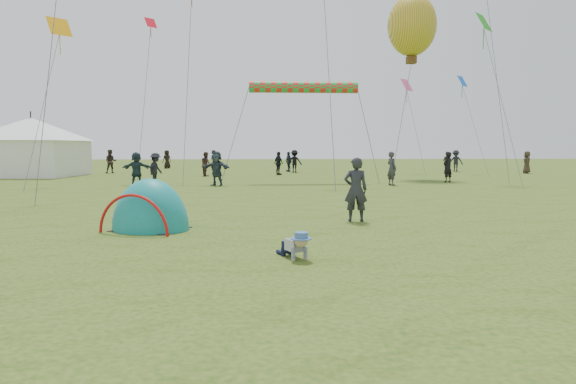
{
  "coord_description": "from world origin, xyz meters",
  "views": [
    {
      "loc": [
        -0.59,
        -9.89,
        2.05
      ],
      "look_at": [
        0.09,
        1.8,
        1.0
      ],
      "focal_mm": 32.0,
      "sensor_mm": 36.0,
      "label": 1
    }
  ],
  "objects": [
    {
      "name": "crawling_toddler",
      "position": [
        0.09,
        -0.7,
        0.27
      ],
      "size": [
        0.73,
        0.83,
        0.53
      ],
      "primitive_type": null,
      "rotation": [
        0.0,
        0.0,
        0.42
      ],
      "color": "black",
      "rests_on": "ground"
    },
    {
      "name": "diamond_kite_5",
      "position": [
        10.8,
        29.29,
        6.7
      ],
      "size": [
        1.16,
        1.16,
        0.95
      ],
      "primitive_type": "plane",
      "rotation": [
        1.05,
        0.0,
        0.79
      ],
      "color": "#E3498E"
    },
    {
      "name": "crowd_person_4",
      "position": [
        -8.92,
        37.62,
        0.84
      ],
      "size": [
        0.97,
        0.93,
        1.67
      ],
      "primitive_type": "imported",
      "rotation": [
        0.0,
        0.0,
        3.82
      ],
      "color": "black",
      "rests_on": "ground"
    },
    {
      "name": "diamond_kite_3",
      "position": [
        12.09,
        18.85,
        8.96
      ],
      "size": [
        1.26,
        1.26,
        1.02
      ],
      "primitive_type": "plane",
      "rotation": [
        1.05,
        0.0,
        0.79
      ],
      "color": "#1D8D15"
    },
    {
      "name": "crowd_person_13",
      "position": [
        15.29,
        32.46,
        0.79
      ],
      "size": [
        0.97,
        0.95,
        1.58
      ],
      "primitive_type": "imported",
      "rotation": [
        0.0,
        0.0,
        2.44
      ],
      "color": "#342921",
      "rests_on": "ground"
    },
    {
      "name": "crowd_person_12",
      "position": [
        10.11,
        18.48,
        0.86
      ],
      "size": [
        0.75,
        0.67,
        1.71
      ],
      "primitive_type": "imported",
      "rotation": [
        0.0,
        0.0,
        3.66
      ],
      "color": "black",
      "rests_on": "ground"
    },
    {
      "name": "popup_tent",
      "position": [
        -3.24,
        2.77,
        0.0
      ],
      "size": [
        2.41,
        2.22,
        2.52
      ],
      "primitive_type": "ellipsoid",
      "rotation": [
        0.0,
        0.0,
        -0.38
      ],
      "color": "#167471",
      "rests_on": "ground"
    },
    {
      "name": "crowd_person_10",
      "position": [
        19.46,
        27.3,
        0.83
      ],
      "size": [
        0.74,
        0.93,
        1.66
      ],
      "primitive_type": "imported",
      "rotation": [
        0.0,
        0.0,
        4.42
      ],
      "color": "#362A20",
      "rests_on": "ground"
    },
    {
      "name": "crowd_person_8",
      "position": [
        0.87,
        26.53,
        0.82
      ],
      "size": [
        0.85,
        1.03,
        1.65
      ],
      "primitive_type": "imported",
      "rotation": [
        0.0,
        0.0,
        2.13
      ],
      "color": "black",
      "rests_on": "ground"
    },
    {
      "name": "crowd_person_5",
      "position": [
        -2.72,
        16.78,
        0.89
      ],
      "size": [
        1.71,
        1.23,
        1.78
      ],
      "primitive_type": "imported",
      "rotation": [
        0.0,
        0.0,
        5.8
      ],
      "color": "#2B3945",
      "rests_on": "ground"
    },
    {
      "name": "crowd_person_6",
      "position": [
        6.39,
        16.56,
        0.88
      ],
      "size": [
        0.63,
        0.75,
        1.76
      ],
      "primitive_type": "imported",
      "rotation": [
        0.0,
        0.0,
        1.96
      ],
      "color": "#313137",
      "rests_on": "ground"
    },
    {
      "name": "diamond_kite_0",
      "position": [
        -7.89,
        26.61,
        10.47
      ],
      "size": [
        0.85,
        0.85,
        0.69
      ],
      "primitive_type": "plane",
      "rotation": [
        1.05,
        0.0,
        0.79
      ],
      "color": "red"
    },
    {
      "name": "rainbow_tube_kite",
      "position": [
        1.99,
        19.31,
        5.35
      ],
      "size": [
        6.12,
        0.64,
        0.64
      ],
      "primitive_type": "cylinder",
      "rotation": [
        0.0,
        1.57,
        0.0
      ],
      "color": "red"
    },
    {
      "name": "crowd_person_7",
      "position": [
        -11.7,
        29.57,
        0.89
      ],
      "size": [
        0.99,
        0.85,
        1.78
      ],
      "primitive_type": "imported",
      "rotation": [
        0.0,
        0.0,
        0.23
      ],
      "color": "#312722",
      "rests_on": "ground"
    },
    {
      "name": "balloon_kite",
      "position": [
        9.28,
        23.14,
        9.49
      ],
      "size": [
        3.1,
        3.1,
        4.33
      ],
      "primitive_type": null,
      "color": "#B6D919"
    },
    {
      "name": "standing_adult",
      "position": [
        2.06,
        3.85,
        0.87
      ],
      "size": [
        0.66,
        0.46,
        1.75
      ],
      "primitive_type": "imported",
      "rotation": [
        0.0,
        0.0,
        3.08
      ],
      "color": "#25262D",
      "rests_on": "ground"
    },
    {
      "name": "crowd_person_1",
      "position": [
        -4.12,
        25.23,
        0.83
      ],
      "size": [
        0.9,
        0.99,
        1.66
      ],
      "primitive_type": "imported",
      "rotation": [
        0.0,
        0.0,
        1.99
      ],
      "color": "#3D2824",
      "rests_on": "ground"
    },
    {
      "name": "crowd_person_2",
      "position": [
        1.85,
        31.2,
        0.8
      ],
      "size": [
        0.74,
        1.01,
        1.59
      ],
      "primitive_type": "imported",
      "rotation": [
        0.0,
        0.0,
        5.14
      ],
      "color": "#1E2835",
      "rests_on": "ground"
    },
    {
      "name": "crowd_person_9",
      "position": [
        2.22,
        29.61,
        0.87
      ],
      "size": [
        1.19,
        0.76,
        1.74
      ],
      "primitive_type": "imported",
      "rotation": [
        0.0,
        0.0,
        3.03
      ],
      "color": "black",
      "rests_on": "ground"
    },
    {
      "name": "crowd_person_15",
      "position": [
        -6.04,
        17.76,
        0.84
      ],
      "size": [
        0.93,
        1.23,
        1.69
      ],
      "primitive_type": "imported",
      "rotation": [
        0.0,
        0.0,
        1.26
      ],
      "color": "black",
      "rests_on": "ground"
    },
    {
      "name": "diamond_kite_1",
      "position": [
        -11.04,
        18.48,
        8.33
      ],
      "size": [
        1.23,
        1.23,
        1.0
      ],
      "primitive_type": "plane",
      "rotation": [
        1.05,
        0.0,
        0.79
      ],
      "color": "#EC9700"
    },
    {
      "name": "crowd_person_3",
      "position": [
        15.16,
        30.19,
        0.86
      ],
      "size": [
        1.28,
        1.12,
        1.72
      ],
      "primitive_type": "imported",
      "rotation": [
        0.0,
        0.0,
        5.74
      ],
      "color": "black",
      "rests_on": "ground"
    },
    {
      "name": "crowd_person_0",
      "position": [
        -3.78,
        27.64,
        0.88
      ],
      "size": [
        0.75,
        0.75,
        1.76
      ],
      "primitive_type": "imported",
      "rotation": [
        0.0,
        0.0,
        2.37
      ],
      "color": "black",
      "rests_on": "ground"
    },
    {
      "name": "event_marquee",
      "position": [
        -15.94,
        26.02,
        2.12
      ],
      "size": [
        6.67,
        6.67,
        4.25
      ],
      "primitive_type": null,
      "rotation": [
        0.0,
        0.0,
        -0.08
      ],
      "color": "white",
      "rests_on": "ground"
    },
    {
      "name": "ground",
      "position": [
        0.0,
        0.0,
        0.0
      ],
      "size": [
        140.0,
        140.0,
        0.0
      ],
      "primitive_type": "plane",
      "color": "#24460F"
    },
    {
      "name": "diamond_kite_4",
      "position": [
        14.78,
        28.4,
        6.91
      ],
      "size": [
        1.0,
        1.0,
        0.82
      ],
      "primitive_type": "plane",
      "rotation": [
        1.05,
        0.0,
        0.79
      ],
      "color": "blue"
    },
    {
      "name": "crowd_person_11",
      "position": [
        -6.91,
        17.21,
        0.87
      ],
      "size": [
        1.66,
        0.69,
        1.74
      ],
      "primitive_type": "imported",
      "rotation": [
        0.0,
        0.0,
        3.03
      ],
      "color": "#233541",
      "rests_on": "ground"
    }
  ]
}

